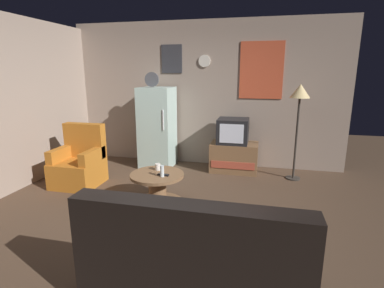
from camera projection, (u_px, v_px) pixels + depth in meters
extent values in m
plane|color=#4C3828|center=(166.00, 219.00, 3.72)|extent=(12.00, 12.00, 0.00)
cube|color=gray|center=(204.00, 95.00, 5.72)|extent=(5.20, 0.10, 2.70)
cube|color=#C64C2D|center=(261.00, 70.00, 5.32)|extent=(0.76, 0.02, 1.00)
cube|color=#333338|center=(172.00, 59.00, 5.64)|extent=(0.40, 0.02, 0.52)
cylinder|color=silver|center=(205.00, 61.00, 5.51)|extent=(0.22, 0.03, 0.22)
cube|color=silver|center=(157.00, 128.00, 5.64)|extent=(0.60, 0.60, 1.50)
cylinder|color=silver|center=(163.00, 120.00, 5.25)|extent=(0.02, 0.02, 0.36)
cylinder|color=#4C4C51|center=(152.00, 79.00, 5.36)|extent=(0.26, 0.04, 0.26)
cube|color=brown|center=(234.00, 157.00, 5.45)|extent=(0.84, 0.52, 0.53)
cube|color=#AD4733|center=(232.00, 165.00, 5.22)|extent=(0.76, 0.01, 0.13)
cube|color=black|center=(233.00, 131.00, 5.34)|extent=(0.54, 0.50, 0.44)
cube|color=silver|center=(231.00, 134.00, 5.10)|extent=(0.41, 0.01, 0.33)
cylinder|color=#332D28|center=(293.00, 178.00, 5.10)|extent=(0.24, 0.24, 0.02)
cylinder|color=#332D28|center=(296.00, 139.00, 4.94)|extent=(0.04, 0.04, 1.40)
cone|color=#F2D18C|center=(300.00, 91.00, 4.75)|extent=(0.32, 0.32, 0.22)
cylinder|color=brown|center=(158.00, 204.00, 4.09)|extent=(0.72, 0.72, 0.04)
cylinder|color=brown|center=(157.00, 190.00, 4.04)|extent=(0.24, 0.24, 0.41)
cylinder|color=brown|center=(157.00, 175.00, 4.00)|extent=(0.72, 0.72, 0.04)
cylinder|color=silver|center=(162.00, 171.00, 3.86)|extent=(0.05, 0.05, 0.15)
cylinder|color=silver|center=(158.00, 167.00, 4.13)|extent=(0.08, 0.08, 0.09)
cube|color=black|center=(163.00, 175.00, 3.92)|extent=(0.15, 0.06, 0.02)
cube|color=#B2661E|center=(78.00, 173.00, 4.78)|extent=(0.68, 0.68, 0.40)
cube|color=#B2661E|center=(85.00, 140.00, 4.91)|extent=(0.68, 0.16, 0.56)
cube|color=#B2661E|center=(61.00, 154.00, 4.77)|extent=(0.12, 0.60, 0.20)
cube|color=#B2661E|center=(92.00, 156.00, 4.65)|extent=(0.12, 0.60, 0.20)
cube|color=black|center=(197.00, 270.00, 2.45)|extent=(1.70, 0.80, 0.40)
cube|color=black|center=(188.00, 239.00, 2.06)|extent=(1.70, 0.20, 0.52)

